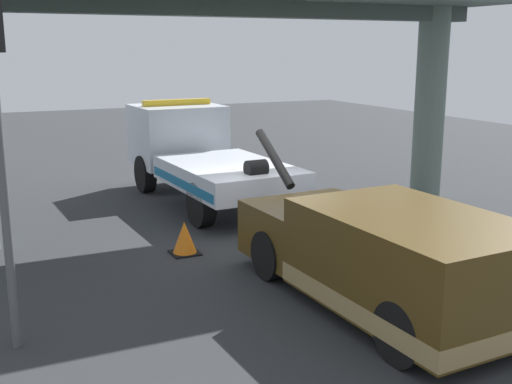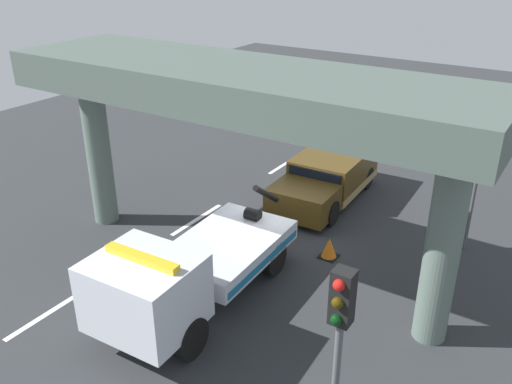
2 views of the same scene
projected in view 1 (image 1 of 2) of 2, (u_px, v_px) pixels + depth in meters
ground_plane at (268, 240)px, 13.16m from camera, size 60.00×40.00×0.10m
lane_stripe_mid at (383, 221)px, 14.36m from camera, size 2.60×0.16×0.01m
lane_stripe_east at (266, 175)px, 19.65m from camera, size 2.60×0.16×0.01m
tow_truck_white at (197, 152)px, 16.49m from camera, size 7.30×2.64×2.46m
towed_van_green at (386, 258)px, 9.47m from camera, size 5.28×2.41×1.58m
traffic_cone_orange at (185, 239)px, 12.06m from camera, size 0.53×0.53×0.63m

